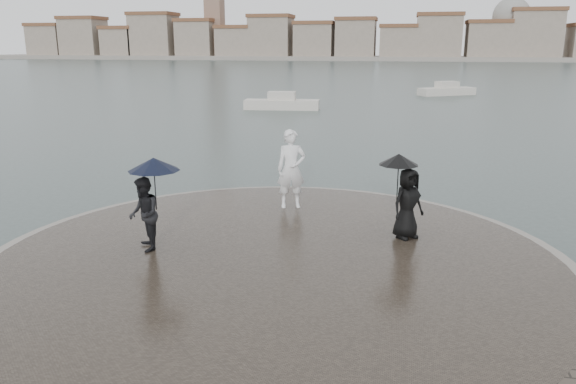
# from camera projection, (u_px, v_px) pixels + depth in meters

# --- Properties ---
(ground) EXTENTS (400.00, 400.00, 0.00)m
(ground) POSITION_uv_depth(u_px,v_px,m) (225.00, 362.00, 8.60)
(ground) COLOR #2B3835
(ground) RESTS_ON ground
(kerb_ring) EXTENTS (12.50, 12.50, 0.32)m
(kerb_ring) POSITION_uv_depth(u_px,v_px,m) (276.00, 266.00, 11.88)
(kerb_ring) COLOR gray
(kerb_ring) RESTS_ON ground
(quay_tip) EXTENTS (11.90, 11.90, 0.36)m
(quay_tip) POSITION_uv_depth(u_px,v_px,m) (276.00, 265.00, 11.87)
(quay_tip) COLOR #2D261E
(quay_tip) RESTS_ON ground
(statue) EXTENTS (0.90, 0.73, 2.14)m
(statue) POSITION_uv_depth(u_px,v_px,m) (291.00, 169.00, 15.20)
(statue) COLOR white
(statue) RESTS_ON quay_tip
(visitor_left) EXTENTS (1.27, 1.15, 2.04)m
(visitor_left) POSITION_uv_depth(u_px,v_px,m) (147.00, 199.00, 11.99)
(visitor_left) COLOR black
(visitor_left) RESTS_ON quay_tip
(visitor_right) EXTENTS (1.18, 1.02, 1.95)m
(visitor_right) POSITION_uv_depth(u_px,v_px,m) (405.00, 193.00, 12.80)
(visitor_right) COLOR black
(visitor_right) RESTS_ON quay_tip
(far_skyline) EXTENTS (260.00, 20.00, 37.00)m
(far_skyline) POSITION_uv_depth(u_px,v_px,m) (376.00, 40.00, 160.55)
(far_skyline) COLOR gray
(far_skyline) RESTS_ON ground
(boats) EXTENTS (38.06, 17.84, 1.50)m
(boats) POSITION_uv_depth(u_px,v_px,m) (487.00, 100.00, 44.32)
(boats) COLOR beige
(boats) RESTS_ON ground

